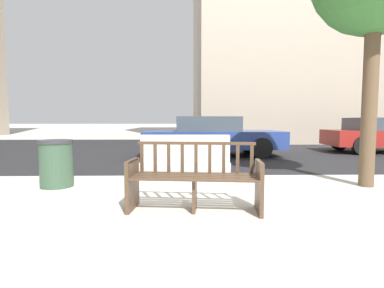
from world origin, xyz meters
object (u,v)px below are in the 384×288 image
at_px(car_sedan_mid, 211,136).
at_px(car_sedan_far, 384,135).
at_px(street_bench, 195,180).
at_px(trash_bin, 56,163).
at_px(jersey_barrier_centre, 185,157).

height_order(car_sedan_mid, car_sedan_far, car_sedan_mid).
distance_m(street_bench, trash_bin, 2.79).
height_order(jersey_barrier_centre, car_sedan_far, car_sedan_far).
bearing_deg(car_sedan_far, trash_bin, -150.22).
xyz_separation_m(jersey_barrier_centre, car_sedan_mid, (0.86, 3.09, 0.31)).
height_order(car_sedan_far, trash_bin, car_sedan_far).
bearing_deg(trash_bin, car_sedan_mid, 55.84).
bearing_deg(car_sedan_mid, car_sedan_far, 7.45).
xyz_separation_m(jersey_barrier_centre, trash_bin, (-2.27, -1.51, 0.08)).
bearing_deg(trash_bin, car_sedan_far, 29.78).
xyz_separation_m(street_bench, jersey_barrier_centre, (-0.12, 2.95, -0.06)).
height_order(street_bench, car_sedan_far, car_sedan_far).
bearing_deg(car_sedan_far, car_sedan_mid, -172.55).
height_order(street_bench, car_sedan_mid, car_sedan_mid).
relative_size(jersey_barrier_centre, car_sedan_mid, 0.44).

